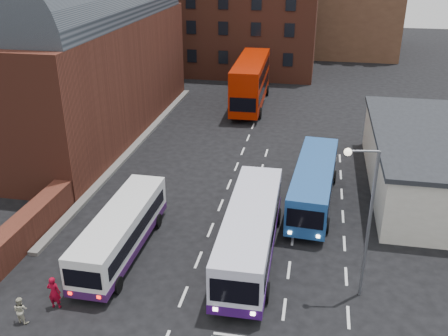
% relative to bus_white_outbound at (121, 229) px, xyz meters
% --- Properties ---
extents(ground, '(180.00, 180.00, 0.00)m').
position_rel_bus_white_outbound_xyz_m(ground, '(4.36, -2.33, -1.53)').
color(ground, black).
extents(railway_station, '(12.00, 28.00, 16.00)m').
position_rel_bus_white_outbound_xyz_m(railway_station, '(-11.14, 18.67, 6.10)').
color(railway_station, '#602B1E').
rests_on(railway_station, ground).
extents(forecourt_wall, '(1.20, 10.00, 1.80)m').
position_rel_bus_white_outbound_xyz_m(forecourt_wall, '(-5.84, -0.33, -0.63)').
color(forecourt_wall, '#602B1E').
rests_on(forecourt_wall, ground).
extents(cream_building, '(10.40, 16.40, 4.25)m').
position_rel_bus_white_outbound_xyz_m(cream_building, '(19.36, 11.67, 0.62)').
color(cream_building, beige).
rests_on(cream_building, ground).
extents(brick_terrace, '(22.00, 10.00, 11.00)m').
position_rel_bus_white_outbound_xyz_m(brick_terrace, '(-1.64, 43.67, 3.97)').
color(brick_terrace, brown).
rests_on(brick_terrace, ground).
extents(castle_keep, '(22.00, 22.00, 12.00)m').
position_rel_bus_white_outbound_xyz_m(castle_keep, '(10.36, 63.67, 4.47)').
color(castle_keep, brown).
rests_on(castle_keep, ground).
extents(bus_white_outbound, '(2.47, 9.53, 2.60)m').
position_rel_bus_white_outbound_xyz_m(bus_white_outbound, '(0.00, 0.00, 0.00)').
color(bus_white_outbound, silver).
rests_on(bus_white_outbound, ground).
extents(bus_white_inbound, '(2.91, 11.14, 3.03)m').
position_rel_bus_white_outbound_xyz_m(bus_white_inbound, '(7.11, 0.87, 0.26)').
color(bus_white_inbound, silver).
rests_on(bus_white_inbound, ground).
extents(bus_blue, '(3.19, 10.59, 2.85)m').
position_rel_bus_white_outbound_xyz_m(bus_blue, '(10.36, 7.75, 0.15)').
color(bus_blue, '#1D4A8D').
rests_on(bus_blue, ground).
extents(bus_red_double, '(3.38, 12.56, 5.00)m').
position_rel_bus_white_outbound_xyz_m(bus_red_double, '(3.19, 28.72, 1.12)').
color(bus_red_double, '#9F1700').
rests_on(bus_red_double, ground).
extents(street_lamp, '(1.59, 0.47, 7.86)m').
position_rel_bus_white_outbound_xyz_m(street_lamp, '(12.69, -1.35, 3.21)').
color(street_lamp, slate).
rests_on(street_lamp, ground).
extents(pedestrian_red, '(0.66, 0.46, 1.74)m').
position_rel_bus_white_outbound_xyz_m(pedestrian_red, '(-1.45, -5.02, -0.66)').
color(pedestrian_red, maroon).
rests_on(pedestrian_red, ground).
extents(pedestrian_beige, '(0.75, 0.64, 1.37)m').
position_rel_bus_white_outbound_xyz_m(pedestrian_beige, '(-2.49, -6.25, -0.85)').
color(pedestrian_beige, '#AEA990').
rests_on(pedestrian_beige, ground).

